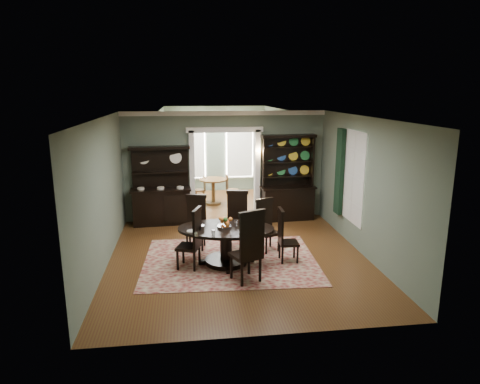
% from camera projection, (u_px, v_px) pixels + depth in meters
% --- Properties ---
extents(room, '(5.51, 6.01, 3.01)m').
position_uv_depth(room, '(238.00, 187.00, 8.90)').
color(room, brown).
rests_on(room, ground).
extents(parlor, '(3.51, 3.50, 3.01)m').
position_uv_depth(parlor, '(218.00, 153.00, 14.21)').
color(parlor, brown).
rests_on(parlor, ground).
extents(doorway_trim, '(2.08, 0.25, 2.57)m').
position_uv_depth(doorway_trim, '(225.00, 162.00, 11.74)').
color(doorway_trim, white).
rests_on(doorway_trim, floor).
extents(right_window, '(0.15, 1.47, 2.12)m').
position_uv_depth(right_window, '(347.00, 174.00, 10.08)').
color(right_window, white).
rests_on(right_window, wall_right).
extents(wall_sconce, '(0.27, 0.21, 0.21)m').
position_uv_depth(wall_sconce, '(260.00, 152.00, 11.65)').
color(wall_sconce, '#BC8D32').
rests_on(wall_sconce, back_wall_right).
extents(rug, '(3.75, 2.99, 0.01)m').
position_uv_depth(rug, '(230.00, 261.00, 9.09)').
color(rug, maroon).
rests_on(rug, floor).
extents(dining_table, '(2.17, 2.12, 0.79)m').
position_uv_depth(dining_table, '(226.00, 239.00, 8.84)').
color(dining_table, black).
rests_on(dining_table, rug).
extents(centerpiece, '(1.45, 0.93, 0.24)m').
position_uv_depth(centerpiece, '(224.00, 225.00, 8.75)').
color(centerpiece, silver).
rests_on(centerpiece, dining_table).
extents(chair_far_left, '(0.53, 0.51, 1.23)m').
position_uv_depth(chair_far_left, '(196.00, 220.00, 9.76)').
color(chair_far_left, black).
rests_on(chair_far_left, rug).
extents(chair_far_mid, '(0.56, 0.54, 1.31)m').
position_uv_depth(chair_far_mid, '(237.00, 218.00, 9.81)').
color(chair_far_mid, black).
rests_on(chair_far_mid, rug).
extents(chair_far_right, '(0.56, 0.55, 1.18)m').
position_uv_depth(chair_far_right, '(266.00, 223.00, 9.62)').
color(chair_far_right, black).
rests_on(chair_far_right, rug).
extents(chair_end_left, '(0.57, 0.59, 1.27)m').
position_uv_depth(chair_end_left, '(193.00, 237.00, 8.58)').
color(chair_end_left, black).
rests_on(chair_end_left, rug).
extents(chair_end_right, '(0.42, 0.45, 1.15)m').
position_uv_depth(chair_end_right, '(284.00, 234.00, 8.93)').
color(chair_end_right, black).
rests_on(chair_end_right, rug).
extents(chair_near, '(0.69, 0.67, 1.44)m').
position_uv_depth(chair_near, '(249.00, 245.00, 7.89)').
color(chair_near, black).
rests_on(chair_near, rug).
extents(sideboard, '(1.62, 0.65, 2.10)m').
position_uv_depth(sideboard, '(161.00, 197.00, 11.49)').
color(sideboard, black).
rests_on(sideboard, floor).
extents(welsh_dresser, '(1.55, 0.65, 2.37)m').
position_uv_depth(welsh_dresser, '(287.00, 189.00, 11.88)').
color(welsh_dresser, black).
rests_on(welsh_dresser, floor).
extents(parlor_table, '(0.88, 0.88, 0.81)m').
position_uv_depth(parlor_table, '(213.00, 188.00, 13.52)').
color(parlor_table, brown).
rests_on(parlor_table, parlor_floor).
extents(parlor_chair_left, '(0.36, 0.35, 0.84)m').
position_uv_depth(parlor_chair_left, '(202.00, 188.00, 13.78)').
color(parlor_chair_left, brown).
rests_on(parlor_chair_left, parlor_floor).
extents(parlor_chair_right, '(0.40, 0.39, 0.93)m').
position_uv_depth(parlor_chair_right, '(230.00, 188.00, 13.58)').
color(parlor_chair_right, brown).
rests_on(parlor_chair_right, parlor_floor).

